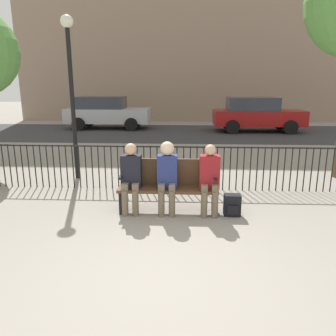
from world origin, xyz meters
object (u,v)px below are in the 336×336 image
seated_person_0 (131,175)px  seated_person_1 (167,173)px  park_bench (168,184)px  parked_car_0 (107,112)px  parked_car_1 (256,114)px  backpack (232,205)px  seated_person_2 (210,176)px  lamp_post (71,74)px

seated_person_0 → seated_person_1: bearing=0.2°
park_bench → parked_car_0: size_ratio=0.41×
seated_person_0 → parked_car_1: 11.39m
backpack → parked_car_1: bearing=76.5°
seated_person_2 → backpack: size_ratio=3.28×
park_bench → lamp_post: bearing=139.2°
seated_person_1 → parked_car_1: bearing=70.8°
seated_person_0 → lamp_post: size_ratio=0.34×
seated_person_1 → parked_car_0: parked_car_0 is taller
seated_person_1 → parked_car_0: size_ratio=0.30×
park_bench → parked_car_0: parked_car_0 is taller
park_bench → parked_car_0: 11.78m
backpack → lamp_post: (-3.41, 2.17, 2.24)m
park_bench → seated_person_1: bearing=-95.3°
seated_person_2 → lamp_post: size_ratio=0.33×
seated_person_0 → parked_car_0: (-3.10, 11.29, 0.16)m
park_bench → backpack: bearing=-9.5°
seated_person_0 → backpack: bearing=-1.9°
seated_person_2 → backpack: seated_person_2 is taller
seated_person_2 → parked_car_0: parked_car_0 is taller
seated_person_2 → park_bench: bearing=169.8°
lamp_post → parked_car_0: (-1.44, 9.18, -1.57)m
seated_person_1 → lamp_post: bearing=137.3°
seated_person_0 → seated_person_1: seated_person_1 is taller
lamp_post → parked_car_1: bearing=54.8°
park_bench → seated_person_2: seated_person_2 is taller
seated_person_0 → parked_car_0: 11.71m
seated_person_2 → lamp_post: lamp_post is taller
seated_person_2 → lamp_post: 4.07m
seated_person_2 → seated_person_1: bearing=179.8°
lamp_post → parked_car_0: lamp_post is taller
seated_person_1 → lamp_post: lamp_post is taller
backpack → lamp_post: lamp_post is taller
parked_car_1 → seated_person_2: bearing=-105.6°
park_bench → parked_car_1: parked_car_1 is taller
lamp_post → park_bench: bearing=-40.8°
backpack → seated_person_1: bearing=177.0°
lamp_post → parked_car_1: 10.45m
park_bench → lamp_post: 3.60m
parked_car_0 → parked_car_1: size_ratio=1.00×
seated_person_0 → lamp_post: bearing=128.3°
seated_person_0 → backpack: seated_person_0 is taller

